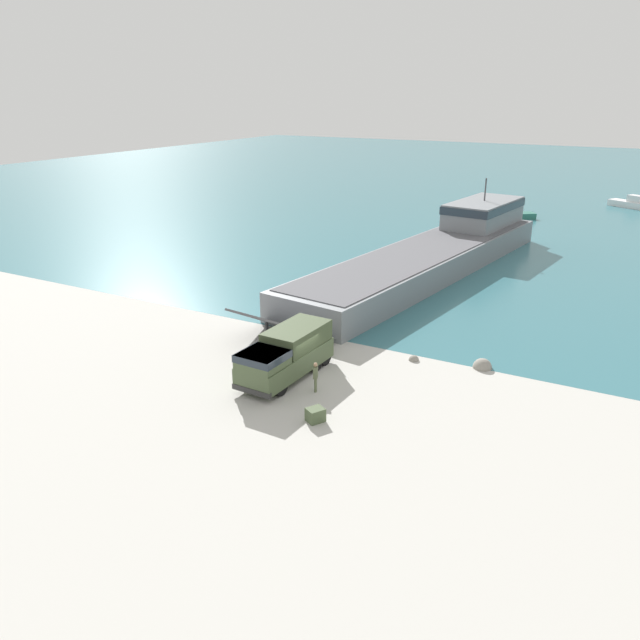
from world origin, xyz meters
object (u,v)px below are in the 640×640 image
Objects in this scene: landing_craft at (439,249)px; soldier_on_ramp at (316,375)px; cargo_crate at (315,415)px; mooring_bollard at (267,327)px; moored_boat_a at (632,204)px; moored_boat_b at (506,215)px; military_truck at (286,354)px.

soldier_on_ramp is at bearing -77.44° from landing_craft.
landing_craft reaches higher than cargo_crate.
landing_craft is at bearing 77.75° from mooring_bollard.
mooring_bollard is (-19.59, -68.89, -0.19)m from moored_boat_a.
moored_boat_b reaches higher than cargo_crate.
soldier_on_ramp is at bearing 72.92° from military_truck.
military_truck reaches higher than mooring_bollard.
moored_boat_a is 0.88× the size of moored_boat_b.
moored_boat_a is 8.35× the size of mooring_bollard.
landing_craft reaches higher than military_truck.
military_truck is 0.95× the size of moored_boat_b.
military_truck is at bearing 136.96° from cargo_crate.
military_truck is at bearing 143.98° from moored_boat_b.
moored_boat_a is 79.04m from cargo_crate.
soldier_on_ramp is at bearing -40.42° from mooring_bollard.
moored_boat_b is at bearing 93.86° from cargo_crate.
military_truck reaches higher than moored_boat_a.
soldier_on_ramp is at bearing -160.21° from moored_boat_a.
moored_boat_a reaches higher than soldier_on_ramp.
moored_boat_b is (-2.43, 57.67, -0.51)m from soldier_on_ramp.
landing_craft reaches higher than moored_boat_a.
moored_boat_b is at bearing 169.61° from moored_boat_a.
soldier_on_ramp is 57.72m from moored_boat_b.
soldier_on_ramp is 0.24× the size of moored_boat_b.
military_truck is 7.60m from mooring_bollard.
cargo_crate is at bearing -75.01° from landing_craft.
soldier_on_ramp is 0.27× the size of moored_boat_a.
mooring_bollard is at bearing -135.25° from military_truck.
soldier_on_ramp is 2.04× the size of cargo_crate.
soldier_on_ramp is at bearing 118.90° from cargo_crate.
military_truck is 1.07× the size of moored_boat_a.
military_truck is at bearing -47.71° from mooring_bollard.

